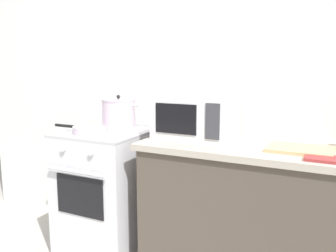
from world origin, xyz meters
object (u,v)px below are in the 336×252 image
at_px(frying_pan, 89,130).
at_px(stove, 106,191).
at_px(cutting_board, 300,149).
at_px(oven_mitt, 323,159).
at_px(microwave, 195,116).
at_px(stock_pot, 119,115).

bearing_deg(frying_pan, stove, 59.08).
height_order(stove, cutting_board, cutting_board).
height_order(frying_pan, oven_mitt, frying_pan).
bearing_deg(frying_pan, cutting_board, 4.08).
bearing_deg(stove, oven_mitt, -6.04).
bearing_deg(microwave, oven_mitt, -16.31).
bearing_deg(microwave, stove, -173.43).
bearing_deg(frying_pan, oven_mitt, -2.13).
xyz_separation_m(stove, frying_pan, (-0.06, -0.10, 0.48)).
distance_m(frying_pan, microwave, 0.78).
height_order(stock_pot, oven_mitt, stock_pot).
bearing_deg(microwave, stock_pot, -178.79).
relative_size(stove, oven_mitt, 5.11).
distance_m(stove, stock_pot, 0.59).
bearing_deg(stock_pot, stove, -141.69).
distance_m(stove, frying_pan, 0.50).
relative_size(microwave, oven_mitt, 2.78).
relative_size(stove, stock_pot, 2.77).
height_order(stock_pot, microwave, microwave).
bearing_deg(frying_pan, microwave, 13.53).
bearing_deg(microwave, frying_pan, -166.47).
xyz_separation_m(stock_pot, microwave, (0.60, 0.01, 0.03)).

